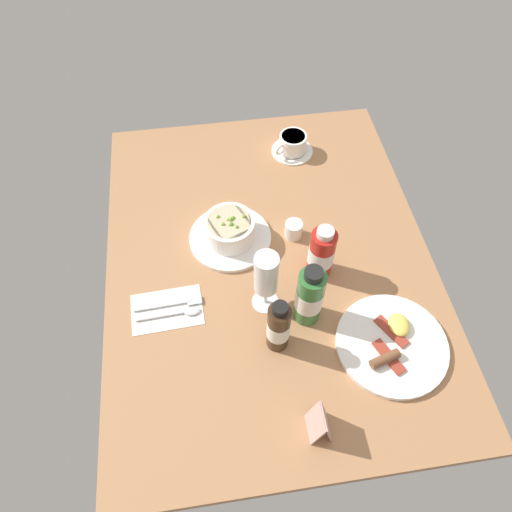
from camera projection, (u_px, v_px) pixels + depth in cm
name	position (u px, v px, depth cm)	size (l,w,h in cm)	color
ground_plane	(269.00, 260.00, 123.35)	(110.00, 84.00, 3.00)	#A8754C
porridge_bowl	(230.00, 231.00, 122.52)	(21.85, 21.85, 8.34)	white
cutlery_setting	(169.00, 309.00, 113.07)	(12.02, 17.61, 0.90)	white
coffee_cup	(292.00, 144.00, 142.32)	(12.74, 12.74, 6.24)	white
creamer_jug	(294.00, 229.00, 124.25)	(4.88, 5.49, 5.37)	white
wine_glass	(266.00, 276.00, 104.74)	(6.59, 6.59, 18.65)	white
sauce_bottle_brown	(279.00, 327.00, 102.04)	(5.18, 5.18, 17.18)	#382314
sauce_bottle_red	(321.00, 253.00, 113.61)	(6.39, 6.39, 16.49)	#B21E19
sauce_bottle_green	(309.00, 296.00, 105.32)	(6.38, 6.38, 19.15)	#337233
breakfast_plate	(392.00, 344.00, 107.26)	(25.71, 25.71, 3.70)	white
menu_card	(321.00, 422.00, 93.63)	(5.95, 4.75, 9.19)	tan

